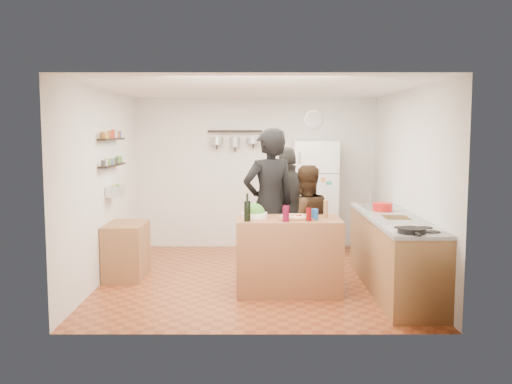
{
  "coord_description": "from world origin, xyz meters",
  "views": [
    {
      "loc": [
        0.01,
        -7.44,
        1.97
      ],
      "look_at": [
        0.0,
        0.1,
        1.15
      ],
      "focal_mm": 40.0,
      "sensor_mm": 36.0,
      "label": 1
    }
  ],
  "objects_px": {
    "counter_run": "(394,254)",
    "fridge": "(315,196)",
    "red_bowl": "(382,207)",
    "person_center": "(305,224)",
    "pepper_mill": "(326,210)",
    "wall_clock": "(313,119)",
    "side_table": "(126,250)",
    "person_left": "(269,205)",
    "person_back": "(288,210)",
    "prep_island": "(289,255)",
    "salad_bowl": "(254,215)",
    "wine_bottle": "(247,211)",
    "skillet": "(412,230)",
    "salt_canister": "(315,214)"
  },
  "relations": [
    {
      "from": "salad_bowl",
      "to": "fridge",
      "type": "height_order",
      "value": "fridge"
    },
    {
      "from": "pepper_mill",
      "to": "salad_bowl",
      "type": "bearing_deg",
      "value": 180.0
    },
    {
      "from": "salt_canister",
      "to": "person_center",
      "type": "distance_m",
      "value": 0.63
    },
    {
      "from": "counter_run",
      "to": "side_table",
      "type": "xyz_separation_m",
      "value": [
        -3.44,
        0.62,
        -0.09
      ]
    },
    {
      "from": "person_left",
      "to": "person_back",
      "type": "height_order",
      "value": "person_left"
    },
    {
      "from": "person_back",
      "to": "person_left",
      "type": "bearing_deg",
      "value": 48.8
    },
    {
      "from": "person_back",
      "to": "wall_clock",
      "type": "xyz_separation_m",
      "value": [
        0.51,
        1.73,
        1.28
      ]
    },
    {
      "from": "red_bowl",
      "to": "counter_run",
      "type": "bearing_deg",
      "value": -83.91
    },
    {
      "from": "person_center",
      "to": "pepper_mill",
      "type": "bearing_deg",
      "value": 99.23
    },
    {
      "from": "salad_bowl",
      "to": "skillet",
      "type": "relative_size",
      "value": 1.11
    },
    {
      "from": "skillet",
      "to": "wine_bottle",
      "type": "bearing_deg",
      "value": 154.09
    },
    {
      "from": "skillet",
      "to": "fridge",
      "type": "relative_size",
      "value": 0.16
    },
    {
      "from": "prep_island",
      "to": "salad_bowl",
      "type": "distance_m",
      "value": 0.64
    },
    {
      "from": "salt_canister",
      "to": "person_left",
      "type": "xyz_separation_m",
      "value": [
        -0.53,
        0.64,
        0.02
      ]
    },
    {
      "from": "person_back",
      "to": "side_table",
      "type": "distance_m",
      "value": 2.26
    },
    {
      "from": "prep_island",
      "to": "person_left",
      "type": "height_order",
      "value": "person_left"
    },
    {
      "from": "wall_clock",
      "to": "side_table",
      "type": "bearing_deg",
      "value": -143.26
    },
    {
      "from": "counter_run",
      "to": "fridge",
      "type": "distance_m",
      "value": 2.46
    },
    {
      "from": "pepper_mill",
      "to": "person_center",
      "type": "relative_size",
      "value": 0.12
    },
    {
      "from": "prep_island",
      "to": "wall_clock",
      "type": "xyz_separation_m",
      "value": [
        0.55,
        2.71,
        1.69
      ]
    },
    {
      "from": "prep_island",
      "to": "fridge",
      "type": "height_order",
      "value": "fridge"
    },
    {
      "from": "person_center",
      "to": "side_table",
      "type": "bearing_deg",
      "value": -23.55
    },
    {
      "from": "prep_island",
      "to": "red_bowl",
      "type": "relative_size",
      "value": 4.91
    },
    {
      "from": "skillet",
      "to": "wall_clock",
      "type": "distance_m",
      "value": 4.0
    },
    {
      "from": "pepper_mill",
      "to": "wall_clock",
      "type": "distance_m",
      "value": 2.9
    },
    {
      "from": "prep_island",
      "to": "salad_bowl",
      "type": "height_order",
      "value": "salad_bowl"
    },
    {
      "from": "person_left",
      "to": "fridge",
      "type": "bearing_deg",
      "value": -138.55
    },
    {
      "from": "wall_clock",
      "to": "person_back",
      "type": "bearing_deg",
      "value": -106.26
    },
    {
      "from": "salad_bowl",
      "to": "counter_run",
      "type": "relative_size",
      "value": 0.12
    },
    {
      "from": "person_left",
      "to": "fridge",
      "type": "height_order",
      "value": "person_left"
    },
    {
      "from": "counter_run",
      "to": "wall_clock",
      "type": "bearing_deg",
      "value": 105.92
    },
    {
      "from": "wine_bottle",
      "to": "counter_run",
      "type": "height_order",
      "value": "wine_bottle"
    },
    {
      "from": "pepper_mill",
      "to": "side_table",
      "type": "xyz_separation_m",
      "value": [
        -2.59,
        0.65,
        -0.63
      ]
    },
    {
      "from": "wall_clock",
      "to": "prep_island",
      "type": "bearing_deg",
      "value": -101.48
    },
    {
      "from": "wall_clock",
      "to": "side_table",
      "type": "height_order",
      "value": "wall_clock"
    },
    {
      "from": "person_left",
      "to": "side_table",
      "type": "height_order",
      "value": "person_left"
    },
    {
      "from": "fridge",
      "to": "salt_canister",
      "type": "bearing_deg",
      "value": -95.72
    },
    {
      "from": "salad_bowl",
      "to": "counter_run",
      "type": "xyz_separation_m",
      "value": [
        1.72,
        0.03,
        -0.49
      ]
    },
    {
      "from": "prep_island",
      "to": "wine_bottle",
      "type": "distance_m",
      "value": 0.79
    },
    {
      "from": "red_bowl",
      "to": "person_center",
      "type": "bearing_deg",
      "value": -175.59
    },
    {
      "from": "salt_canister",
      "to": "person_back",
      "type": "relative_size",
      "value": 0.07
    },
    {
      "from": "wine_bottle",
      "to": "skillet",
      "type": "xyz_separation_m",
      "value": [
        1.7,
        -0.83,
        -0.08
      ]
    },
    {
      "from": "salad_bowl",
      "to": "pepper_mill",
      "type": "distance_m",
      "value": 0.87
    },
    {
      "from": "wine_bottle",
      "to": "wall_clock",
      "type": "bearing_deg",
      "value": 70.29
    },
    {
      "from": "wine_bottle",
      "to": "person_left",
      "type": "relative_size",
      "value": 0.12
    },
    {
      "from": "person_back",
      "to": "pepper_mill",
      "type": "bearing_deg",
      "value": 103.27
    },
    {
      "from": "salad_bowl",
      "to": "red_bowl",
      "type": "bearing_deg",
      "value": 16.7
    },
    {
      "from": "side_table",
      "to": "fridge",
      "type": "bearing_deg",
      "value": 31.95
    },
    {
      "from": "skillet",
      "to": "red_bowl",
      "type": "distance_m",
      "value": 1.6
    },
    {
      "from": "counter_run",
      "to": "pepper_mill",
      "type": "bearing_deg",
      "value": -177.82
    }
  ]
}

